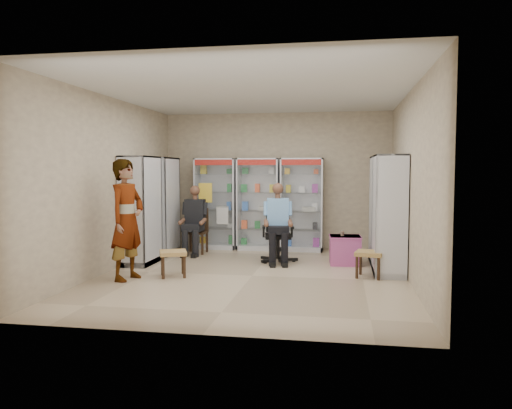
% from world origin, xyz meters
% --- Properties ---
extents(floor, '(6.00, 6.00, 0.00)m').
position_xyz_m(floor, '(0.00, 0.00, 0.00)').
color(floor, tan).
rests_on(floor, ground).
extents(room_shell, '(5.02, 6.02, 3.01)m').
position_xyz_m(room_shell, '(0.00, 0.00, 1.97)').
color(room_shell, '#C3B291').
rests_on(room_shell, ground).
extents(cabinet_back_left, '(0.90, 0.50, 2.00)m').
position_xyz_m(cabinet_back_left, '(-1.30, 2.73, 1.00)').
color(cabinet_back_left, '#A9ABB0').
rests_on(cabinet_back_left, floor).
extents(cabinet_back_mid, '(0.90, 0.50, 2.00)m').
position_xyz_m(cabinet_back_mid, '(-0.35, 2.73, 1.00)').
color(cabinet_back_mid, '#A8AAB0').
rests_on(cabinet_back_mid, floor).
extents(cabinet_back_right, '(0.90, 0.50, 2.00)m').
position_xyz_m(cabinet_back_right, '(0.60, 2.73, 1.00)').
color(cabinet_back_right, '#A0A2A7').
rests_on(cabinet_back_right, floor).
extents(cabinet_right_far, '(0.90, 0.50, 2.00)m').
position_xyz_m(cabinet_right_far, '(2.23, 1.60, 1.00)').
color(cabinet_right_far, '#9FA0A6').
rests_on(cabinet_right_far, floor).
extents(cabinet_right_near, '(0.90, 0.50, 2.00)m').
position_xyz_m(cabinet_right_near, '(2.23, 0.50, 1.00)').
color(cabinet_right_near, '#B6B8BE').
rests_on(cabinet_right_near, floor).
extents(cabinet_left_far, '(0.90, 0.50, 2.00)m').
position_xyz_m(cabinet_left_far, '(-2.23, 1.80, 1.00)').
color(cabinet_left_far, '#A4A6AB').
rests_on(cabinet_left_far, floor).
extents(cabinet_left_near, '(0.90, 0.50, 2.00)m').
position_xyz_m(cabinet_left_near, '(-2.23, 0.70, 1.00)').
color(cabinet_left_near, silver).
rests_on(cabinet_left_near, floor).
extents(wooden_chair, '(0.42, 0.42, 0.94)m').
position_xyz_m(wooden_chair, '(-1.55, 2.00, 0.47)').
color(wooden_chair, black).
rests_on(wooden_chair, floor).
extents(seated_customer, '(0.44, 0.60, 1.34)m').
position_xyz_m(seated_customer, '(-1.55, 1.95, 0.67)').
color(seated_customer, black).
rests_on(seated_customer, floor).
extents(office_chair, '(0.70, 0.70, 1.10)m').
position_xyz_m(office_chair, '(0.26, 1.32, 0.55)').
color(office_chair, black).
rests_on(office_chair, floor).
extents(seated_shopkeeper, '(0.56, 0.71, 1.41)m').
position_xyz_m(seated_shopkeeper, '(0.26, 1.27, 0.70)').
color(seated_shopkeeper, '#658DC7').
rests_on(seated_shopkeeper, floor).
extents(pink_trunk, '(0.58, 0.56, 0.53)m').
position_xyz_m(pink_trunk, '(1.52, 1.28, 0.27)').
color(pink_trunk, '#BF4C9B').
rests_on(pink_trunk, floor).
extents(tea_glass, '(0.07, 0.07, 0.09)m').
position_xyz_m(tea_glass, '(1.47, 1.28, 0.58)').
color(tea_glass, '#622108').
rests_on(tea_glass, pink_trunk).
extents(woven_stool_a, '(0.50, 0.50, 0.43)m').
position_xyz_m(woven_stool_a, '(1.90, 0.21, 0.21)').
color(woven_stool_a, '#9F7143').
rests_on(woven_stool_a, floor).
extents(woven_stool_b, '(0.55, 0.55, 0.42)m').
position_xyz_m(woven_stool_b, '(-1.27, -0.27, 0.21)').
color(woven_stool_b, '#976940').
rests_on(woven_stool_b, floor).
extents(standing_man, '(0.62, 0.79, 1.92)m').
position_xyz_m(standing_man, '(-1.91, -0.61, 0.96)').
color(standing_man, '#9A9A9D').
rests_on(standing_man, floor).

